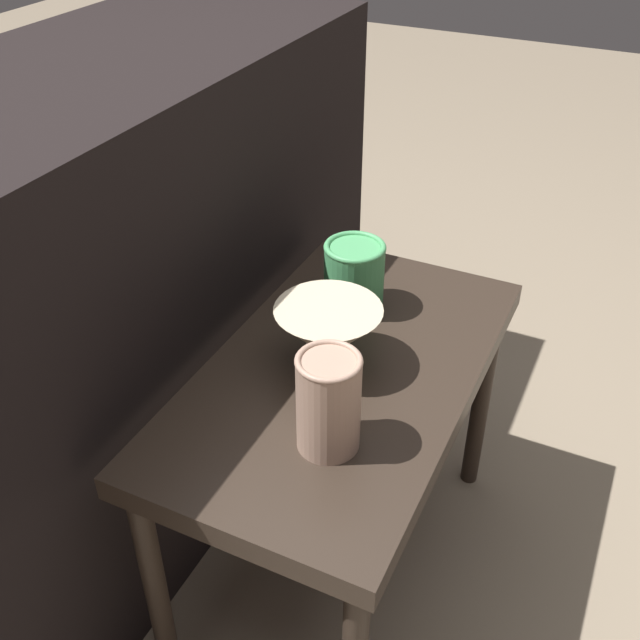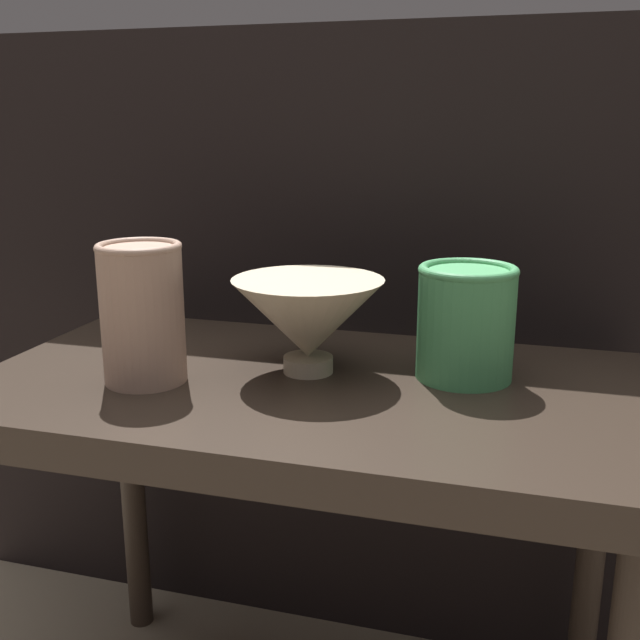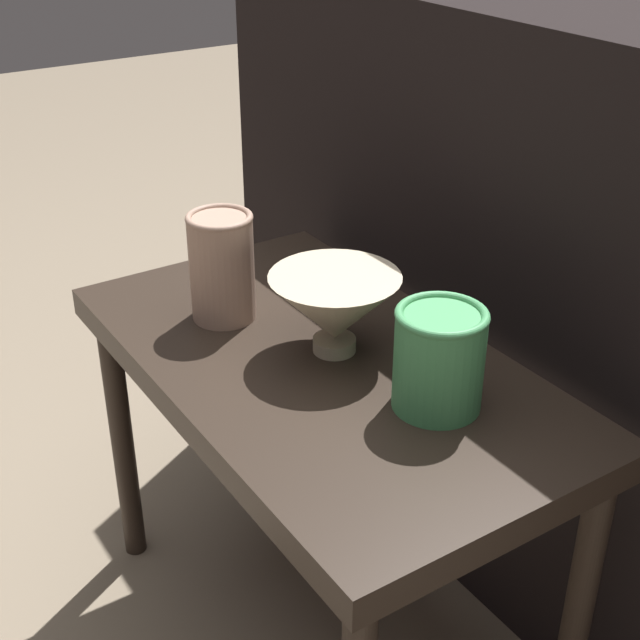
# 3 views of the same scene
# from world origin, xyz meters

# --- Properties ---
(table) EXTENTS (0.73, 0.41, 0.50)m
(table) POSITION_xyz_m (0.00, 0.00, 0.44)
(table) COLOR #2D231C
(table) RESTS_ON ground_plane
(couch_backdrop) EXTENTS (1.33, 0.50, 0.90)m
(couch_backdrop) POSITION_xyz_m (0.00, 0.50, 0.45)
(couch_backdrop) COLOR black
(couch_backdrop) RESTS_ON ground_plane
(bowl) EXTENTS (0.17, 0.17, 0.11)m
(bowl) POSITION_xyz_m (-0.01, 0.02, 0.56)
(bowl) COLOR #C1B293
(bowl) RESTS_ON table
(vase_textured_left) EXTENTS (0.09, 0.09, 0.15)m
(vase_textured_left) POSITION_xyz_m (-0.17, -0.05, 0.58)
(vase_textured_left) COLOR tan
(vase_textured_left) RESTS_ON table
(vase_colorful_right) EXTENTS (0.11, 0.11, 0.13)m
(vase_colorful_right) POSITION_xyz_m (0.17, 0.05, 0.56)
(vase_colorful_right) COLOR #47995B
(vase_colorful_right) RESTS_ON table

